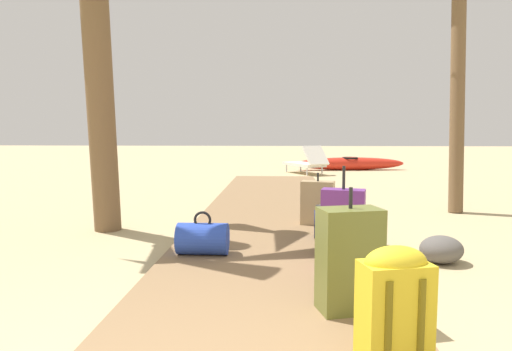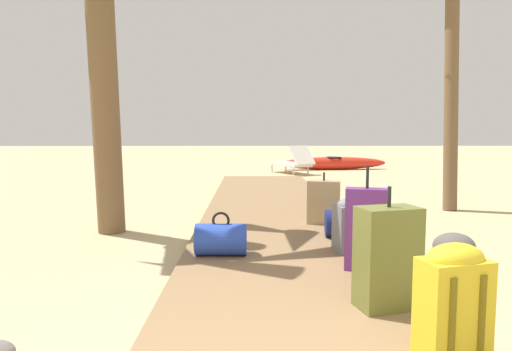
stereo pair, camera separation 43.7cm
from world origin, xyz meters
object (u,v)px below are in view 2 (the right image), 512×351
object	(u,v)px
lounge_chair	(292,162)
kayak	(333,163)
backpack_grey	(351,224)
duffel_bag_navy	(357,223)
suitcase_purple	(366,229)
suitcase_tan	(324,202)
duffel_bag_blue	(221,239)
suitcase_olive	(388,258)
backpack_yellow	(453,301)

from	to	relation	value
lounge_chair	kayak	bearing A→B (deg)	43.80
backpack_grey	duffel_bag_navy	bearing A→B (deg)	71.35
duffel_bag_navy	lounge_chair	size ratio (longest dim) A/B	0.42
suitcase_purple	duffel_bag_navy	world-z (taller)	suitcase_purple
suitcase_purple	suitcase_tan	distance (m)	1.87
suitcase_tan	kayak	bearing A→B (deg)	78.84
backpack_grey	lounge_chair	distance (m)	8.56
suitcase_tan	duffel_bag_blue	bearing A→B (deg)	-129.61
duffel_bag_navy	suitcase_olive	bearing A→B (deg)	-97.66
backpack_grey	backpack_yellow	xyz separation A→B (m)	(0.04, -2.08, 0.05)
lounge_chair	duffel_bag_blue	bearing A→B (deg)	-99.59
suitcase_purple	kayak	size ratio (longest dim) A/B	0.25
suitcase_tan	kayak	distance (m)	8.75
suitcase_olive	suitcase_tan	world-z (taller)	suitcase_olive
suitcase_purple	backpack_yellow	bearing A→B (deg)	-88.69
lounge_chair	kayak	distance (m)	1.94
backpack_grey	duffel_bag_blue	bearing A→B (deg)	-175.35
backpack_grey	duffel_bag_blue	distance (m)	1.22
backpack_grey	backpack_yellow	bearing A→B (deg)	-88.92
suitcase_olive	backpack_yellow	world-z (taller)	suitcase_olive
suitcase_tan	suitcase_purple	bearing A→B (deg)	-88.56
suitcase_purple	backpack_grey	world-z (taller)	suitcase_purple
suitcase_purple	backpack_grey	size ratio (longest dim) A/B	1.68
suitcase_purple	lounge_chair	distance (m)	9.11
lounge_chair	kayak	xyz separation A→B (m)	(1.40, 1.34, -0.13)
suitcase_olive	backpack_yellow	xyz separation A→B (m)	(0.10, -0.72, -0.01)
backpack_grey	duffel_bag_navy	distance (m)	0.63
suitcase_olive	kayak	bearing A→B (deg)	81.34
duffel_bag_blue	kayak	bearing A→B (deg)	74.02
suitcase_purple	backpack_grey	distance (m)	0.56
suitcase_purple	kayak	xyz separation A→B (m)	(1.65, 10.45, -0.22)
suitcase_purple	duffel_bag_navy	bearing A→B (deg)	80.36
backpack_grey	backpack_yellow	world-z (taller)	backpack_yellow
duffel_bag_blue	backpack_yellow	bearing A→B (deg)	-57.74
suitcase_olive	backpack_yellow	bearing A→B (deg)	-81.81
duffel_bag_navy	kayak	world-z (taller)	duffel_bag_navy
suitcase_olive	duffel_bag_navy	world-z (taller)	suitcase_olive
lounge_chair	duffel_bag_navy	bearing A→B (deg)	-90.37
suitcase_purple	kayak	world-z (taller)	suitcase_purple
backpack_grey	kayak	distance (m)	10.03
backpack_grey	duffel_bag_navy	xyz separation A→B (m)	(0.20, 0.58, -0.12)
suitcase_purple	backpack_yellow	size ratio (longest dim) A/B	1.42
backpack_yellow	kayak	bearing A→B (deg)	82.34
suitcase_olive	backpack_yellow	distance (m)	0.73
suitcase_purple	lounge_chair	bearing A→B (deg)	88.46
lounge_chair	kayak	size ratio (longest dim) A/B	0.48
suitcase_tan	duffel_bag_navy	size ratio (longest dim) A/B	0.92
duffel_bag_blue	suitcase_tan	bearing A→B (deg)	50.39
suitcase_tan	lounge_chair	xyz separation A→B (m)	(0.29, 7.24, -0.02)
duffel_bag_navy	suitcase_purple	bearing A→B (deg)	-99.64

